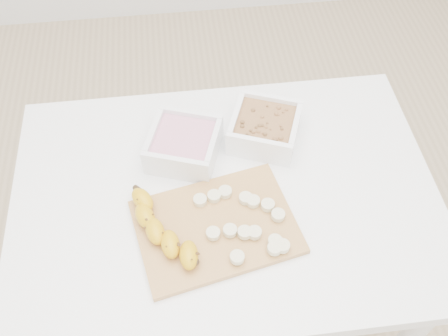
{
  "coord_description": "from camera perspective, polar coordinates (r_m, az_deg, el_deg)",
  "views": [
    {
      "loc": [
        -0.08,
        -0.65,
        1.72
      ],
      "look_at": [
        0.0,
        0.03,
        0.81
      ],
      "focal_mm": 40.0,
      "sensor_mm": 36.0,
      "label": 1
    }
  ],
  "objects": [
    {
      "name": "bowl_yogurt",
      "position": [
        1.21,
        -4.6,
        2.75
      ],
      "size": [
        0.21,
        0.21,
        0.08
      ],
      "color": "white",
      "rests_on": "table"
    },
    {
      "name": "ground",
      "position": [
        1.84,
        0.12,
        -16.03
      ],
      "size": [
        3.5,
        3.5,
        0.0
      ],
      "primitive_type": "plane",
      "color": "#C6AD89",
      "rests_on": "ground"
    },
    {
      "name": "bowl_granola",
      "position": [
        1.25,
        4.68,
        4.66
      ],
      "size": [
        0.21,
        0.21,
        0.08
      ],
      "color": "white",
      "rests_on": "table"
    },
    {
      "name": "banana",
      "position": [
        1.09,
        -6.96,
        -7.05
      ],
      "size": [
        0.14,
        0.24,
        0.04
      ],
      "primitive_type": null,
      "rotation": [
        0.0,
        0.0,
        0.35
      ],
      "color": "#D29B0E",
      "rests_on": "cutting_board"
    },
    {
      "name": "cutting_board",
      "position": [
        1.11,
        -0.92,
        -6.74
      ],
      "size": [
        0.39,
        0.31,
        0.01
      ],
      "primitive_type": "cube",
      "rotation": [
        0.0,
        0.0,
        0.2
      ],
      "color": "tan",
      "rests_on": "table"
    },
    {
      "name": "table",
      "position": [
        1.25,
        0.17,
        -5.37
      ],
      "size": [
        1.0,
        0.7,
        0.75
      ],
      "color": "white",
      "rests_on": "ground"
    },
    {
      "name": "banana_slices",
      "position": [
        1.1,
        2.54,
        -6.11
      ],
      "size": [
        0.2,
        0.2,
        0.02
      ],
      "color": "beige",
      "rests_on": "cutting_board"
    }
  ]
}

